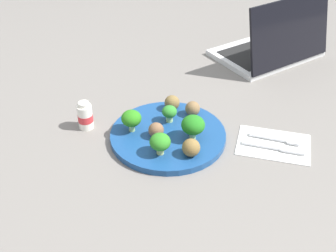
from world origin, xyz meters
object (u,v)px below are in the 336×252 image
Objects in this scene: meatball_front_right at (172,103)px; napkin at (273,144)px; plate at (168,135)px; knife at (276,148)px; meatball_near_rim at (156,130)px; fork at (278,139)px; broccoli_floret_center at (169,112)px; meatball_mid_left at (191,148)px; broccoli_floret_front_left at (162,143)px; meatball_center at (193,109)px; broccoli_floret_far_rim at (131,119)px; broccoli_floret_mid_right at (193,125)px; laptop at (272,47)px; yogurt_bottle at (85,116)px.

napkin is (0.26, -0.08, -0.03)m from meatball_front_right.
knife is at bearing 2.05° from plate.
meatball_near_rim is 0.29m from fork.
broccoli_floret_center reaches higher than napkin.
meatball_mid_left is 0.34× the size of fork.
broccoli_floret_center is at bearing 175.40° from napkin.
broccoli_floret_front_left reaches higher than meatball_center.
napkin is at bearing -4.60° from broccoli_floret_center.
meatball_front_right is at bearing 56.72° from broccoli_floret_far_rim.
meatball_front_right is 0.29m from knife.
broccoli_floret_mid_right is 0.16× the size of laptop.
meatball_center is 0.13m from meatball_near_rim.
broccoli_floret_far_rim is at bearing -173.63° from napkin.
meatball_mid_left is 0.58m from laptop.
laptop is at bearing 93.26° from knife.
broccoli_floret_far_rim is at bearing 158.91° from meatball_mid_left.
meatball_center is at bearing 98.77° from meatball_mid_left.
broccoli_floret_mid_right reaches higher than broccoli_floret_center.
laptop reaches higher than meatball_near_rim.
meatball_near_rim is 0.51× the size of yogurt_bottle.
meatball_center is 0.22× the size of napkin.
yogurt_bottle reaches higher than knife.
broccoli_floret_front_left is 1.18× the size of broccoli_floret_center.
yogurt_bottle reaches higher than meatball_front_right.
broccoli_floret_center reaches higher than knife.
broccoli_floret_far_rim is (-0.09, -0.01, 0.04)m from plate.
broccoli_floret_mid_right is (0.07, -0.06, 0.01)m from broccoli_floret_center.
napkin is (0.18, 0.10, -0.03)m from meatball_mid_left.
knife is (0.27, -0.04, -0.04)m from broccoli_floret_center.
broccoli_floret_far_rim reaches higher than meatball_mid_left.
broccoli_floret_front_left is 0.27m from napkin.
broccoli_floret_far_rim is (-0.09, 0.07, 0.00)m from broccoli_floret_front_left.
meatball_front_right is at bearing 114.98° from meatball_mid_left.
knife is at bearing 5.94° from meatball_near_rim.
meatball_center is at bearing 168.31° from fork.
napkin is at bearing -87.42° from laptop.
meatball_mid_left is at bearing -14.27° from yogurt_bottle.
yogurt_bottle is (-0.28, 0.07, -0.00)m from meatball_mid_left.
meatball_mid_left is 0.21m from napkin.
meatball_mid_left is 0.23m from fork.
broccoli_floret_mid_right reaches higher than meatball_mid_left.
broccoli_floret_mid_right is 1.47× the size of meatball_mid_left.
meatball_front_right is at bearing 27.54° from yogurt_bottle.
yogurt_bottle reaches higher than meatball_near_rim.
knife is (0.27, -0.09, -0.03)m from meatball_front_right.
meatball_center is (-0.02, 0.10, -0.02)m from broccoli_floret_mid_right.
fork is at bearing -11.69° from meatball_center.
broccoli_floret_front_left is 0.29m from fork.
broccoli_floret_mid_right is at bearing -79.75° from meatball_center.
meatball_mid_left reaches higher than plate.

